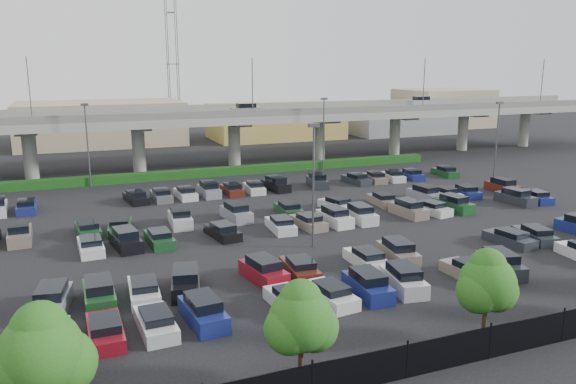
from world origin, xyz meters
The scene contains 9 objects.
ground centered at (0.00, 0.00, 0.00)m, with size 280.00×280.00×0.00m, color black.
overpass centered at (-0.17, 32.01, 6.97)m, with size 150.00×13.00×15.80m.
hedge centered at (0.00, 25.00, 0.55)m, with size 66.00×1.60×1.10m, color #173E12.
fence centered at (-0.05, -28.00, 0.90)m, with size 70.00×0.10×2.00m.
tree_row centered at (0.70, -26.53, 3.52)m, with size 65.07×3.66×5.94m.
parked_cars centered at (-0.63, -4.11, 0.63)m, with size 63.05×41.55×1.67m.
light_poles centered at (-4.13, 2.00, 6.24)m, with size 66.90×48.38×10.30m.
distant_buildings centered at (12.38, 61.81, 3.74)m, with size 138.00×24.00×9.00m.
comm_tower centered at (4.00, 74.00, 15.61)m, with size 2.40×2.40×30.00m.
Camera 1 is at (-18.39, -48.68, 14.84)m, focal length 35.00 mm.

